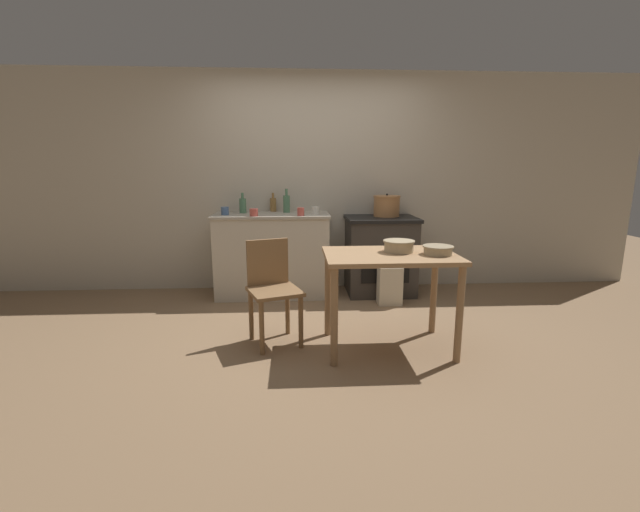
# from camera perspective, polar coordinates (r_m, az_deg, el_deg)

# --- Properties ---
(ground_plane) EXTENTS (14.00, 14.00, 0.00)m
(ground_plane) POSITION_cam_1_polar(r_m,az_deg,el_deg) (3.90, 0.42, -10.29)
(ground_plane) COLOR #896B4C
(wall_back) EXTENTS (8.00, 0.07, 2.55)m
(wall_back) POSITION_cam_1_polar(r_m,az_deg,el_deg) (5.19, -0.76, 9.73)
(wall_back) COLOR beige
(wall_back) RESTS_ON ground_plane
(counter_cabinet) EXTENTS (1.30, 0.63, 0.94)m
(counter_cabinet) POSITION_cam_1_polar(r_m,az_deg,el_deg) (4.96, -6.35, 0.21)
(counter_cabinet) COLOR beige
(counter_cabinet) RESTS_ON ground_plane
(stove) EXTENTS (0.81, 0.65, 0.90)m
(stove) POSITION_cam_1_polar(r_m,az_deg,el_deg) (5.05, 8.02, 0.12)
(stove) COLOR #38332D
(stove) RESTS_ON ground_plane
(work_table) EXTENTS (1.04, 0.70, 0.79)m
(work_table) POSITION_cam_1_polar(r_m,az_deg,el_deg) (3.46, 9.29, -1.72)
(work_table) COLOR #A87F56
(work_table) RESTS_ON ground_plane
(chair) EXTENTS (0.51, 0.51, 0.87)m
(chair) POSITION_cam_1_polar(r_m,az_deg,el_deg) (3.61, -6.37, -4.15)
(chair) COLOR olive
(chair) RESTS_ON ground_plane
(flour_sack) EXTENTS (0.25, 0.18, 0.42)m
(flour_sack) POSITION_cam_1_polar(r_m,az_deg,el_deg) (4.69, 9.28, -3.90)
(flour_sack) COLOR beige
(flour_sack) RESTS_ON ground_plane
(stock_pot) EXTENTS (0.31, 0.31, 0.26)m
(stock_pot) POSITION_cam_1_polar(r_m,az_deg,el_deg) (5.04, 8.88, 6.62)
(stock_pot) COLOR #B77A47
(stock_pot) RESTS_ON stove
(mixing_bowl_large) EXTENTS (0.25, 0.25, 0.09)m
(mixing_bowl_large) POSITION_cam_1_polar(r_m,az_deg,el_deg) (3.50, 10.47, 1.38)
(mixing_bowl_large) COLOR tan
(mixing_bowl_large) RESTS_ON work_table
(mixing_bowl_small) EXTENTS (0.24, 0.24, 0.07)m
(mixing_bowl_small) POSITION_cam_1_polar(r_m,az_deg,el_deg) (3.47, 15.46, 0.84)
(mixing_bowl_small) COLOR tan
(mixing_bowl_small) RESTS_ON work_table
(bottle_far_left) EXTENTS (0.07, 0.07, 0.22)m
(bottle_far_left) POSITION_cam_1_polar(r_m,az_deg,el_deg) (5.11, -6.27, 6.87)
(bottle_far_left) COLOR olive
(bottle_far_left) RESTS_ON counter_cabinet
(bottle_left) EXTENTS (0.08, 0.08, 0.23)m
(bottle_left) POSITION_cam_1_polar(r_m,az_deg,el_deg) (5.00, -10.26, 6.69)
(bottle_left) COLOR #517F5B
(bottle_left) RESTS_ON counter_cabinet
(bottle_mid_left) EXTENTS (0.08, 0.08, 0.27)m
(bottle_mid_left) POSITION_cam_1_polar(r_m,az_deg,el_deg) (4.99, -4.48, 7.01)
(bottle_mid_left) COLOR #517F5B
(bottle_mid_left) RESTS_ON counter_cabinet
(cup_center_left) EXTENTS (0.09, 0.09, 0.08)m
(cup_center_left) POSITION_cam_1_polar(r_m,az_deg,el_deg) (4.66, -8.82, 5.77)
(cup_center_left) COLOR #B74C42
(cup_center_left) RESTS_ON counter_cabinet
(cup_center) EXTENTS (0.08, 0.08, 0.09)m
(cup_center) POSITION_cam_1_polar(r_m,az_deg,el_deg) (4.65, -2.59, 5.92)
(cup_center) COLOR #B74C42
(cup_center) RESTS_ON counter_cabinet
(cup_center_right) EXTENTS (0.09, 0.09, 0.08)m
(cup_center_right) POSITION_cam_1_polar(r_m,az_deg,el_deg) (4.83, -0.62, 6.11)
(cup_center_right) COLOR silver
(cup_center_right) RESTS_ON counter_cabinet
(cup_mid_right) EXTENTS (0.08, 0.08, 0.09)m
(cup_mid_right) POSITION_cam_1_polar(r_m,az_deg,el_deg) (4.84, -12.56, 5.89)
(cup_mid_right) COLOR #4C6B99
(cup_mid_right) RESTS_ON counter_cabinet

